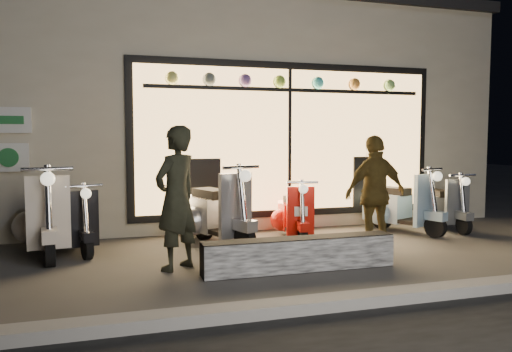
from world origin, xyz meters
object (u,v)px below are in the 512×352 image
Objects in this scene: graffiti_barrier at (299,254)px; scooter_silver at (213,212)px; man at (176,198)px; scooter_red at (294,215)px; woman at (375,193)px.

graffiti_barrier is 1.47× the size of scooter_silver.
scooter_silver reaches higher than graffiti_barrier.
man reaches higher than graffiti_barrier.
scooter_red is (1.30, -0.03, -0.09)m from scooter_silver.
scooter_silver is 1.31m from scooter_red.
scooter_silver is 0.93× the size of man.
scooter_red is at bearing -61.92° from woman.
scooter_silver is 0.99× the size of woman.
woman is at bearing -46.22° from scooter_red.
man reaches higher than woman.
man is (-2.04, -1.36, 0.50)m from scooter_red.
man is at bearing -137.58° from scooter_silver.
scooter_silver is 1.62m from man.
scooter_silver reaches higher than scooter_red.
scooter_silver is at bearing 109.29° from graffiti_barrier.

